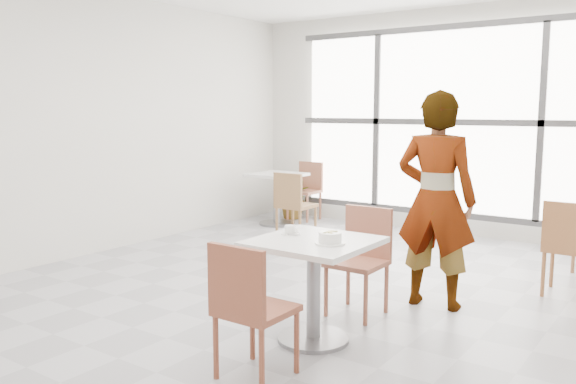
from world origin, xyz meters
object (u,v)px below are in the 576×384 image
Objects in this scene: chair_near at (248,303)px; bg_chair_right_near at (569,243)px; coffee_cup at (290,231)px; plant_left at (294,198)px; bg_chair_left_near at (293,201)px; bg_chair_left_far at (307,186)px; person at (436,200)px; oatmeal_bowl at (330,238)px; main_table at (314,271)px; chair_far at (362,253)px; bg_table_left at (277,191)px.

bg_chair_right_near is at bearing -113.68° from chair_near.
coffee_cup is 0.25× the size of plant_left.
bg_chair_left_near is (-2.07, 3.44, 0.00)m from chair_near.
bg_chair_left_far is (-2.73, 4.76, 0.00)m from chair_near.
person is 4.27m from plant_left.
oatmeal_bowl is 3.52m from bg_chair_left_near.
person reaches higher than chair_near.
oatmeal_bowl reaches higher than main_table.
chair_far is 3.84m from bg_table_left.
chair_far is 2.79m from bg_chair_left_near.
bg_table_left is (-2.82, 3.37, -0.04)m from main_table.
coffee_cup is 3.21m from bg_chair_left_near.
coffee_cup is 0.18× the size of bg_chair_right_near.
main_table and bg_table_left have the same top height.
main_table is at bearing -55.82° from bg_chair_left_far.
bg_chair_left_near is (-2.03, 1.91, 0.00)m from chair_far.
coffee_cup is at bearing -72.51° from chair_near.
bg_chair_left_near is (-1.82, 2.63, -0.28)m from coffee_cup.
oatmeal_bowl is 0.24× the size of bg_chair_right_near.
bg_chair_left_far and bg_chair_right_near have the same top height.
chair_far is at bearing 102.79° from oatmeal_bowl.
bg_chair_left_near is at bearing -63.53° from bg_chair_left_far.
chair_far and bg_chair_left_near have the same top height.
bg_table_left is 0.63m from bg_chair_left_far.
coffee_cup is 4.67m from bg_chair_left_far.
coffee_cup reaches higher than bg_table_left.
bg_chair_right_near is (1.30, 2.15, -0.02)m from main_table.
bg_table_left is (-2.84, 4.14, -0.01)m from chair_near.
bg_chair_left_near is (-2.22, 2.72, -0.29)m from oatmeal_bowl.
chair_far is at bearing 136.73° from bg_chair_left_near.
bg_table_left is 4.30m from bg_chair_right_near.
chair_far is 5.47× the size of coffee_cup.
oatmeal_bowl is at bearing -48.87° from bg_table_left.
bg_table_left is (-2.99, 3.42, -0.31)m from oatmeal_bowl.
chair_far reaches higher than main_table.
oatmeal_bowl is 0.12× the size of person.
bg_chair_left_near and bg_chair_right_near have the same top height.
chair_near is at bearing 66.32° from bg_chair_right_near.
bg_chair_left_near is 1.36× the size of plant_left.
bg_table_left is 1.17× the size of plant_left.
bg_chair_right_near reaches higher than plant_left.
chair_far is at bearing -43.01° from bg_table_left.
oatmeal_bowl is 1.32× the size of coffee_cup.
bg_table_left is (-2.80, 2.62, -0.01)m from chair_far.
plant_left is at bearing 96.74° from bg_table_left.
chair_far is 0.77m from person.
oatmeal_bowl is at bearing 129.19° from bg_chair_left_near.
coffee_cup is 0.09× the size of person.
plant_left is (-2.91, 4.67, -0.18)m from chair_near.
bg_chair_left_near is at bearing 129.19° from oatmeal_bowl.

